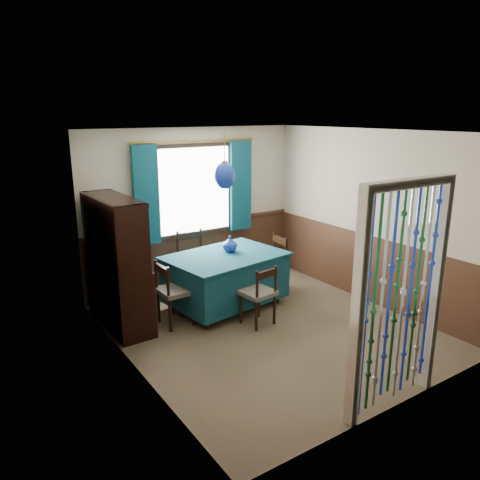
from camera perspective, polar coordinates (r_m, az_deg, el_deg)
floor at (r=6.20m, az=3.51°, el=-10.69°), size 4.00×4.00×0.00m
ceiling at (r=5.58m, az=3.94°, el=13.04°), size 4.00×4.00×0.00m
wall_back at (r=7.41m, az=-5.69°, el=3.84°), size 3.60×0.00×3.60m
wall_front at (r=4.42m, az=19.65°, el=-5.04°), size 3.60×0.00×3.60m
wall_left at (r=4.93m, az=-13.21°, el=-2.45°), size 0.00×4.00×4.00m
wall_right at (r=6.98m, az=15.59°, el=2.62°), size 0.00×4.00×4.00m
wainscot_back at (r=7.58m, az=-5.49°, el=-1.74°), size 3.60×0.00×3.60m
wainscot_front at (r=4.73m, az=18.66°, el=-13.55°), size 3.60×0.00×3.60m
wainscot_left at (r=5.21m, az=-12.55°, el=-10.31°), size 0.00×4.00×4.00m
wainscot_right at (r=7.16m, az=15.08°, el=-3.25°), size 0.00×4.00×4.00m
window at (r=7.31m, az=-5.57°, el=6.08°), size 1.32×0.12×1.42m
doorway at (r=4.52m, az=18.81°, el=-7.21°), size 1.16×0.12×2.18m
dining_table at (r=6.69m, az=-1.78°, el=-4.51°), size 1.75×1.33×0.78m
chair_near at (r=6.14m, az=2.35°, el=-6.53°), size 0.45×0.43×0.82m
chair_far at (r=7.24m, az=-5.60°, el=-2.52°), size 0.50×0.48×0.96m
chair_left at (r=6.19m, az=-8.18°, el=-6.22°), size 0.42×0.44×0.87m
chair_right at (r=7.26m, az=3.85°, el=-2.74°), size 0.46×0.48×0.89m
sideboard at (r=6.29m, az=-14.65°, el=-4.95°), size 0.47×1.31×1.70m
pendant_lamp at (r=6.34m, az=-1.89°, el=7.86°), size 0.29×0.29×0.79m
vase_table at (r=6.72m, az=-1.24°, el=-0.56°), size 0.21×0.21×0.21m
bowl_shelf at (r=5.91m, az=-13.73°, el=-0.08°), size 0.23×0.23×0.05m
vase_sideboard at (r=6.48m, az=-15.27°, el=-1.09°), size 0.21×0.21×0.19m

